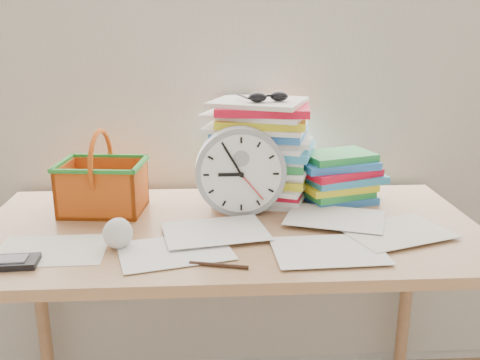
{
  "coord_description": "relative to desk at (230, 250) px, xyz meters",
  "views": [
    {
      "loc": [
        -0.05,
        0.2,
        1.3
      ],
      "look_at": [
        0.03,
        1.6,
        0.88
      ],
      "focal_mm": 40.0,
      "sensor_mm": 36.0,
      "label": 1
    }
  ],
  "objects": [
    {
      "name": "calculator",
      "position": [
        -0.54,
        -0.23,
        0.08
      ],
      "size": [
        0.16,
        0.08,
        0.02
      ],
      "primitive_type": "cube",
      "rotation": [
        0.0,
        0.0,
        0.06
      ],
      "color": "black",
      "rests_on": "desk"
    },
    {
      "name": "basket",
      "position": [
        -0.37,
        0.14,
        0.2
      ],
      "size": [
        0.26,
        0.22,
        0.24
      ],
      "primitive_type": null,
      "rotation": [
        0.0,
        0.0,
        -0.11
      ],
      "color": "orange",
      "rests_on": "desk"
    },
    {
      "name": "paper_stack",
      "position": [
        0.11,
        0.23,
        0.23
      ],
      "size": [
        0.38,
        0.34,
        0.32
      ],
      "primitive_type": null,
      "rotation": [
        0.0,
        0.0,
        -0.28
      ],
      "color": "white",
      "rests_on": "desk"
    },
    {
      "name": "clock",
      "position": [
        0.04,
        0.09,
        0.21
      ],
      "size": [
        0.26,
        0.05,
        0.26
      ],
      "primitive_type": "cylinder",
      "rotation": [
        1.57,
        0.0,
        0.0
      ],
      "color": "#9397A0",
      "rests_on": "desk"
    },
    {
      "name": "book_stack",
      "position": [
        0.35,
        0.2,
        0.15
      ],
      "size": [
        0.31,
        0.28,
        0.15
      ],
      "primitive_type": null,
      "rotation": [
        0.0,
        0.0,
        0.34
      ],
      "color": "white",
      "rests_on": "desk"
    },
    {
      "name": "desk",
      "position": [
        0.0,
        0.0,
        0.0
      ],
      "size": [
        1.4,
        0.7,
        0.75
      ],
      "color": "#A5764D",
      "rests_on": "ground"
    },
    {
      "name": "sunglasses",
      "position": [
        0.12,
        0.19,
        0.41
      ],
      "size": [
        0.17,
        0.15,
        0.03
      ],
      "primitive_type": null,
      "rotation": [
        0.0,
        0.0,
        0.27
      ],
      "color": "black",
      "rests_on": "paper_stack"
    },
    {
      "name": "curtain",
      "position": [
        0.0,
        0.38,
        0.62
      ],
      "size": [
        2.4,
        0.01,
        2.5
      ],
      "primitive_type": "cube",
      "color": "beige",
      "rests_on": "room_shell"
    },
    {
      "name": "pen",
      "position": [
        -0.04,
        -0.26,
        0.08
      ],
      "size": [
        0.14,
        0.04,
        0.01
      ],
      "primitive_type": "cylinder",
      "rotation": [
        0.0,
        1.57,
        -0.24
      ],
      "color": "black",
      "rests_on": "desk"
    },
    {
      "name": "crumpled_ball",
      "position": [
        -0.29,
        -0.13,
        0.11
      ],
      "size": [
        0.08,
        0.08,
        0.08
      ],
      "primitive_type": "sphere",
      "color": "white",
      "rests_on": "desk"
    },
    {
      "name": "scattered_papers",
      "position": [
        0.0,
        0.0,
        0.08
      ],
      "size": [
        1.26,
        0.42,
        0.02
      ],
      "primitive_type": null,
      "color": "white",
      "rests_on": "desk"
    }
  ]
}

